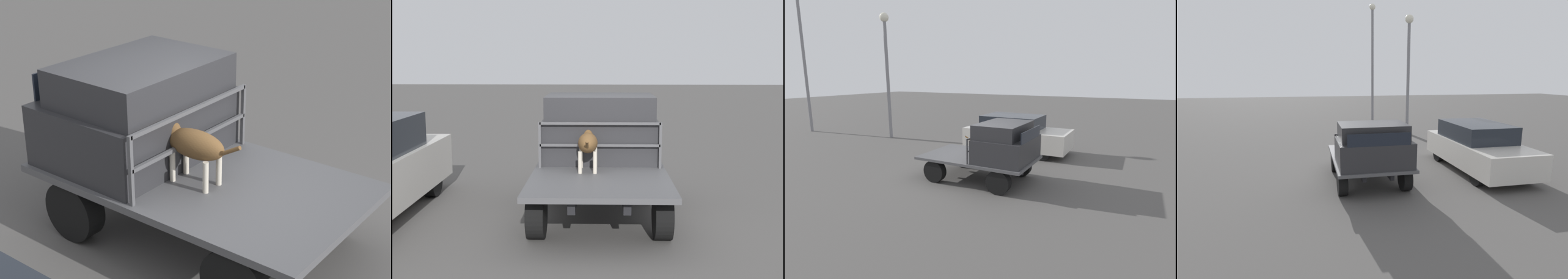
% 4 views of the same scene
% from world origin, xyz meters
% --- Properties ---
extents(ground_plane, '(80.00, 80.00, 0.00)m').
position_xyz_m(ground_plane, '(0.00, 0.00, 0.00)').
color(ground_plane, '#514F4C').
extents(flatbed_truck, '(3.43, 2.05, 0.74)m').
position_xyz_m(flatbed_truck, '(0.00, 0.00, 0.55)').
color(flatbed_truck, black).
rests_on(flatbed_truck, ground).
extents(truck_cab, '(1.47, 1.93, 1.11)m').
position_xyz_m(truck_cab, '(0.90, 0.00, 1.27)').
color(truck_cab, '#28282B').
rests_on(truck_cab, flatbed_truck).
extents(truck_headboard, '(0.04, 1.93, 0.73)m').
position_xyz_m(truck_headboard, '(0.13, 0.00, 1.23)').
color(truck_headboard, '#4C4C4F').
rests_on(truck_headboard, flatbed_truck).
extents(dog, '(1.07, 0.30, 0.69)m').
position_xyz_m(dog, '(-0.01, 0.18, 1.17)').
color(dog, beige).
rests_on(dog, flatbed_truck).
extents(parked_sedan, '(4.30, 1.85, 1.57)m').
position_xyz_m(parked_sedan, '(-0.24, 3.78, 0.79)').
color(parked_sedan, black).
rests_on(parked_sedan, ground).
extents(light_pole_near, '(0.44, 0.44, 6.20)m').
position_xyz_m(light_pole_near, '(-7.20, 3.63, 4.05)').
color(light_pole_near, gray).
rests_on(light_pole_near, ground).
extents(light_pole_far, '(0.41, 0.41, 7.84)m').
position_xyz_m(light_pole_far, '(-12.61, 2.83, 4.77)').
color(light_pole_far, gray).
rests_on(light_pole_far, ground).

